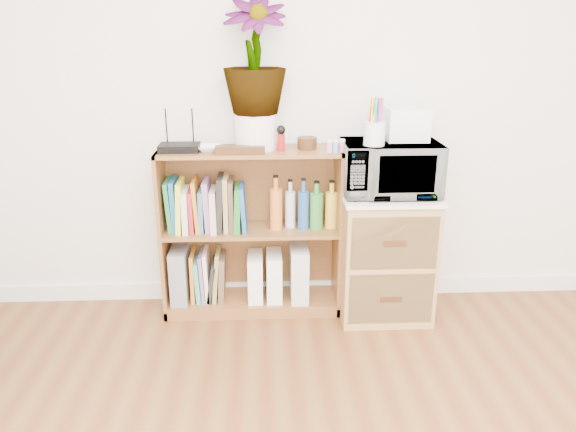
{
  "coord_description": "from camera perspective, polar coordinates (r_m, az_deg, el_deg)",
  "views": [
    {
      "loc": [
        -0.28,
        -0.88,
        1.59
      ],
      "look_at": [
        -0.15,
        1.95,
        0.62
      ],
      "focal_mm": 35.0,
      "sensor_mm": 36.0,
      "label": 1
    }
  ],
  "objects": [
    {
      "name": "magazine_holder_right",
      "position": [
        3.27,
        1.12,
        -5.69
      ],
      "size": [
        0.1,
        0.25,
        0.32
      ],
      "primitive_type": "cube",
      "color": "silver",
      "rests_on": "bookshelf"
    },
    {
      "name": "magazine_holder_left",
      "position": [
        3.28,
        -3.33,
        -6.14
      ],
      "size": [
        0.08,
        0.21,
        0.27
      ],
      "primitive_type": "cube",
      "color": "white",
      "rests_on": "bookshelf"
    },
    {
      "name": "white_bowl",
      "position": [
        3.03,
        -8.08,
        6.82
      ],
      "size": [
        0.13,
        0.13,
        0.03
      ],
      "primitive_type": "imported",
      "color": "white",
      "rests_on": "bookshelf"
    },
    {
      "name": "bookshelf",
      "position": [
        3.18,
        -3.74,
        -1.65
      ],
      "size": [
        1.0,
        0.3,
        0.95
      ],
      "primitive_type": "cube",
      "color": "brown",
      "rests_on": "ground"
    },
    {
      "name": "small_appliance",
      "position": [
        3.08,
        11.94,
        9.12
      ],
      "size": [
        0.22,
        0.18,
        0.17
      ],
      "primitive_type": "cube",
      "color": "white",
      "rests_on": "microwave"
    },
    {
      "name": "pen_cup",
      "position": [
        2.93,
        8.77,
        8.28
      ],
      "size": [
        0.11,
        0.11,
        0.12
      ],
      "primitive_type": "cylinder",
      "color": "white",
      "rests_on": "microwave"
    },
    {
      "name": "cookbooks",
      "position": [
        3.15,
        -8.25,
        1.04
      ],
      "size": [
        0.44,
        0.2,
        0.31
      ],
      "color": "#238344",
      "rests_on": "bookshelf"
    },
    {
      "name": "lower_books",
      "position": [
        3.3,
        -8.08,
        -6.07
      ],
      "size": [
        0.2,
        0.19,
        0.3
      ],
      "color": "orange",
      "rests_on": "bookshelf"
    },
    {
      "name": "magazine_holder_mid",
      "position": [
        3.28,
        -1.42,
        -6.06
      ],
      "size": [
        0.09,
        0.22,
        0.27
      ],
      "primitive_type": "cube",
      "color": "white",
      "rests_on": "bookshelf"
    },
    {
      "name": "paint_jars",
      "position": [
        2.98,
        4.87,
        6.94
      ],
      "size": [
        0.1,
        0.04,
        0.05
      ],
      "primitive_type": "cube",
      "color": "pink",
      "rests_on": "bookshelf"
    },
    {
      "name": "router",
      "position": [
        3.06,
        -10.96,
        6.84
      ],
      "size": [
        0.21,
        0.15,
        0.04
      ],
      "primitive_type": "cube",
      "color": "black",
      "rests_on": "bookshelf"
    },
    {
      "name": "microwave",
      "position": [
        3.06,
        10.29,
        4.82
      ],
      "size": [
        0.51,
        0.35,
        0.28
      ],
      "primitive_type": "imported",
      "rotation": [
        0.0,
        0.0,
        0.0
      ],
      "color": "white",
      "rests_on": "wicker_unit"
    },
    {
      "name": "trinket_box",
      "position": [
        2.95,
        -4.89,
        6.71
      ],
      "size": [
        0.26,
        0.06,
        0.04
      ],
      "primitive_type": "cube",
      "color": "#38210F",
      "rests_on": "bookshelf"
    },
    {
      "name": "potted_plant",
      "position": [
        3.01,
        -3.44,
        15.88
      ],
      "size": [
        0.33,
        0.33,
        0.59
      ],
      "primitive_type": "imported",
      "color": "#336829",
      "rests_on": "plant_pot"
    },
    {
      "name": "skirting_board",
      "position": [
        3.49,
        2.24,
        -7.29
      ],
      "size": [
        4.0,
        0.02,
        0.1
      ],
      "primitive_type": "cube",
      "color": "white",
      "rests_on": "ground"
    },
    {
      "name": "wicker_unit",
      "position": [
        3.23,
        9.73,
        -3.96
      ],
      "size": [
        0.5,
        0.45,
        0.7
      ],
      "primitive_type": "cube",
      "color": "#9E7542",
      "rests_on": "ground"
    },
    {
      "name": "wooden_bowl",
      "position": [
        3.06,
        1.96,
        7.41
      ],
      "size": [
        0.11,
        0.11,
        0.06
      ],
      "primitive_type": "cylinder",
      "color": "#381F0F",
      "rests_on": "bookshelf"
    },
    {
      "name": "liquor_bottles",
      "position": [
        3.14,
        2.22,
        1.26
      ],
      "size": [
        0.46,
        0.07,
        0.3
      ],
      "color": "orange",
      "rests_on": "bookshelf"
    },
    {
      "name": "plant_pot",
      "position": [
        3.05,
        -3.29,
        8.57
      ],
      "size": [
        0.22,
        0.22,
        0.19
      ],
      "primitive_type": "cylinder",
      "color": "white",
      "rests_on": "bookshelf"
    },
    {
      "name": "file_box",
      "position": [
        3.31,
        -10.88,
        -5.75
      ],
      "size": [
        0.09,
        0.25,
        0.31
      ],
      "primitive_type": "cube",
      "color": "gray",
      "rests_on": "bookshelf"
    },
    {
      "name": "kokeshi_doll",
      "position": [
        3.0,
        -0.71,
        7.48
      ],
      "size": [
        0.04,
        0.04,
        0.09
      ],
      "primitive_type": "cylinder",
      "color": "#A11314",
      "rests_on": "bookshelf"
    }
  ]
}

